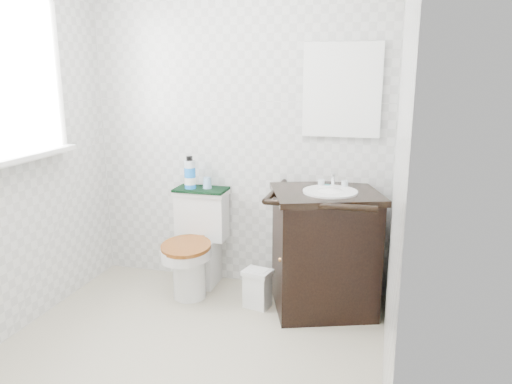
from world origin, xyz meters
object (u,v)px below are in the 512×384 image
at_px(toilet, 197,247).
at_px(mouthwash_bottle, 190,174).
at_px(trash_bin, 257,288).
at_px(vanity, 324,248).
at_px(cup, 207,183).

distance_m(toilet, mouthwash_bottle, 0.54).
xyz_separation_m(trash_bin, mouthwash_bottle, (-0.58, 0.27, 0.71)).
relative_size(vanity, cup, 11.19).
bearing_deg(toilet, cup, 70.61).
bearing_deg(vanity, toilet, 175.81).
height_order(trash_bin, mouthwash_bottle, mouthwash_bottle).
distance_m(trash_bin, mouthwash_bottle, 0.96).
xyz_separation_m(mouthwash_bottle, cup, (0.12, 0.03, -0.07)).
bearing_deg(mouthwash_bottle, trash_bin, -24.82).
relative_size(toilet, cup, 8.76).
bearing_deg(mouthwash_bottle, cup, 15.06).
xyz_separation_m(toilet, vanity, (0.94, -0.07, 0.11)).
relative_size(mouthwash_bottle, cup, 2.89).
xyz_separation_m(vanity, cup, (-0.89, 0.20, 0.35)).
bearing_deg(trash_bin, cup, 146.84).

